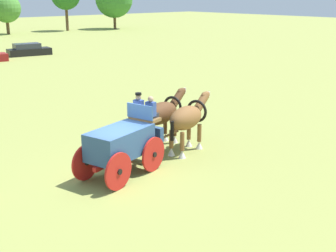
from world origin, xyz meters
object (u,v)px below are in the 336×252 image
show_wagon (123,142)px  parked_vehicle_f (29,50)px  draft_horse_off (188,119)px  draft_horse_near (162,114)px

show_wagon → parked_vehicle_f: bearing=70.7°
draft_horse_off → parked_vehicle_f: size_ratio=0.63×
show_wagon → draft_horse_near: show_wagon is taller
show_wagon → draft_horse_off: (3.48, 0.23, 0.20)m
draft_horse_near → parked_vehicle_f: bearing=75.0°
draft_horse_off → draft_horse_near: bearing=104.3°
draft_horse_near → draft_horse_off: (0.32, -1.26, 0.00)m
show_wagon → draft_horse_off: show_wagon is taller
show_wagon → draft_horse_off: size_ratio=1.88×
show_wagon → draft_horse_off: 3.49m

